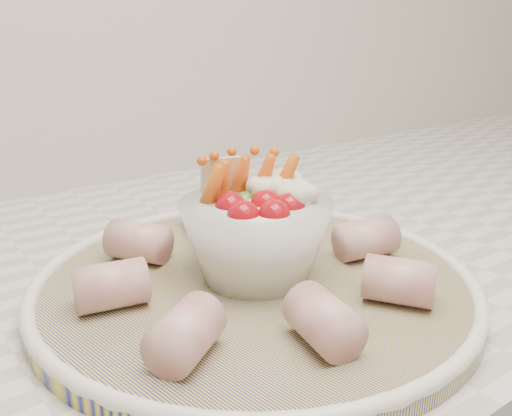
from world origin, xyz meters
TOP-DOWN VIEW (x-y plane):
  - serving_platter at (-0.09, 1.35)m, footprint 0.42×0.42m
  - veggie_bowl at (-0.09, 1.35)m, footprint 0.13×0.13m
  - cured_meat_rolls at (-0.09, 1.35)m, footprint 0.29×0.29m

SIDE VIEW (x-z plane):
  - serving_platter at x=-0.09m, z-range 0.92..0.94m
  - cured_meat_rolls at x=-0.09m, z-range 0.94..0.97m
  - veggie_bowl at x=-0.09m, z-range 0.92..1.03m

